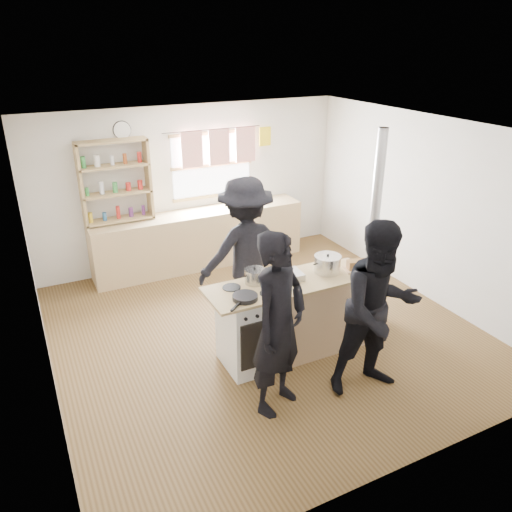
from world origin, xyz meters
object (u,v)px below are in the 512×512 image
object	(u,v)px
thermos	(255,194)
skillet_greens	(245,297)
roast_tray	(286,275)
person_near_right	(379,310)
stockpot_stove	(255,276)
flue_heater	(368,278)
person_near_left	(279,324)
bread_board	(357,266)
cooking_island	(297,315)
person_far	(246,251)
stockpot_counter	(327,264)

from	to	relation	value
thermos	skillet_greens	distance (m)	3.31
roast_tray	person_near_right	bearing A→B (deg)	-64.25
stockpot_stove	flue_heater	size ratio (longest dim) A/B	0.09
roast_tray	person_near_left	size ratio (longest dim) A/B	0.20
bread_board	flue_heater	size ratio (longest dim) A/B	0.13
cooking_island	bread_board	size ratio (longest dim) A/B	6.14
thermos	person_far	bearing A→B (deg)	-119.77
cooking_island	roast_tray	world-z (taller)	roast_tray
skillet_greens	person_far	world-z (taller)	person_far
skillet_greens	stockpot_stove	distance (m)	0.39
stockpot_counter	flue_heater	xyz separation A→B (m)	(0.72, 0.12, -0.39)
flue_heater	person_near_right	xyz separation A→B (m)	(-0.74, -1.07, 0.29)
thermos	bread_board	xyz separation A→B (m)	(-0.10, -2.85, -0.09)
cooking_island	flue_heater	xyz separation A→B (m)	(1.12, 0.13, 0.18)
cooking_island	flue_heater	bearing A→B (deg)	6.81
flue_heater	person_far	xyz separation A→B (m)	(-1.33, 0.80, 0.31)
roast_tray	person_far	bearing A→B (deg)	96.59
skillet_greens	roast_tray	world-z (taller)	roast_tray
thermos	person_near_right	distance (m)	3.74
skillet_greens	roast_tray	size ratio (longest dim) A/B	1.02
person_near_left	person_near_right	size ratio (longest dim) A/B	1.00
flue_heater	person_near_left	bearing A→B (deg)	-153.76
skillet_greens	thermos	bearing A→B (deg)	61.76
person_far	roast_tray	bearing A→B (deg)	96.99
skillet_greens	person_near_right	bearing A→B (deg)	-35.54
stockpot_stove	person_near_left	size ratio (longest dim) A/B	0.12
skillet_greens	person_near_left	xyz separation A→B (m)	(0.07, -0.59, -0.02)
person_near_left	cooking_island	bearing A→B (deg)	21.06
cooking_island	bread_board	world-z (taller)	bread_board
stockpot_counter	person_near_right	bearing A→B (deg)	-91.13
cooking_island	flue_heater	size ratio (longest dim) A/B	0.79
person_near_right	person_far	size ratio (longest dim) A/B	0.98
roast_tray	person_far	size ratio (longest dim) A/B	0.19
stockpot_counter	bread_board	distance (m)	0.36
thermos	roast_tray	xyz separation A→B (m)	(-0.95, -2.70, -0.10)
thermos	cooking_island	bearing A→B (deg)	-106.94
stockpot_stove	bread_board	world-z (taller)	stockpot_stove
person_near_right	roast_tray	bearing A→B (deg)	123.81
cooking_island	person_near_right	distance (m)	1.11
bread_board	stockpot_counter	bearing A→B (deg)	163.38
stockpot_stove	flue_heater	bearing A→B (deg)	-0.41
person_near_left	person_far	xyz separation A→B (m)	(0.45, 1.67, 0.02)
thermos	stockpot_stove	world-z (taller)	thermos
stockpot_counter	person_far	distance (m)	1.10
person_near_left	bread_board	bearing A→B (deg)	-2.26
thermos	stockpot_stove	size ratio (longest dim) A/B	1.45
cooking_island	skillet_greens	world-z (taller)	skillet_greens
bread_board	person_near_right	size ratio (longest dim) A/B	0.17
person_near_left	person_far	world-z (taller)	person_far
thermos	skillet_greens	bearing A→B (deg)	-118.24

